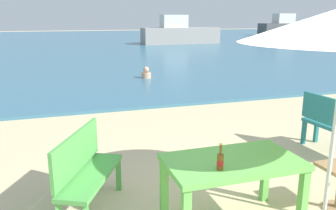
# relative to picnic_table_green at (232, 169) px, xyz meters

# --- Properties ---
(sea_water) EXTENTS (120.00, 50.00, 0.08)m
(sea_water) POSITION_rel_picnic_table_green_xyz_m (0.51, 29.98, -0.61)
(sea_water) COLOR #386B84
(sea_water) RESTS_ON ground_plane
(picnic_table_green) EXTENTS (1.40, 0.80, 0.76)m
(picnic_table_green) POSITION_rel_picnic_table_green_xyz_m (0.00, 0.00, 0.00)
(picnic_table_green) COLOR #60B24C
(picnic_table_green) RESTS_ON ground_plane
(beer_bottle_amber) EXTENTS (0.07, 0.07, 0.26)m
(beer_bottle_amber) POSITION_rel_picnic_table_green_xyz_m (-0.24, -0.19, 0.20)
(beer_bottle_amber) COLOR brown
(beer_bottle_amber) RESTS_ON picnic_table_green
(bench_teal_center) EXTENTS (0.43, 1.22, 0.95)m
(bench_teal_center) POSITION_rel_picnic_table_green_xyz_m (2.51, 1.27, -0.11)
(bench_teal_center) COLOR #237275
(bench_teal_center) RESTS_ON ground_plane
(bench_green_left) EXTENTS (0.86, 1.23, 0.95)m
(bench_green_left) POSITION_rel_picnic_table_green_xyz_m (-1.44, 0.74, -0.11)
(bench_green_left) COLOR #4C9E47
(bench_green_left) RESTS_ON ground_plane
(swimmer_person) EXTENTS (0.34, 0.34, 0.41)m
(swimmer_person) POSITION_rel_picnic_table_green_xyz_m (1.35, 8.91, -0.41)
(swimmer_person) COLOR tan
(swimmer_person) RESTS_ON sea_water
(boat_sailboat) EXTENTS (6.33, 1.73, 2.30)m
(boat_sailboat) POSITION_rel_picnic_table_green_xyz_m (8.06, 24.16, 0.26)
(boat_sailboat) COLOR gray
(boat_sailboat) RESTS_ON sea_water
(boat_cargo_ship) EXTENTS (6.99, 1.91, 2.54)m
(boat_cargo_ship) POSITION_rel_picnic_table_green_xyz_m (24.63, 32.65, 0.34)
(boat_cargo_ship) COLOR #4C4C4C
(boat_cargo_ship) RESTS_ON sea_water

